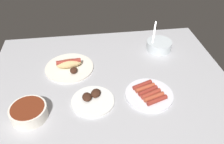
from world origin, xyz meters
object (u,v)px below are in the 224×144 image
at_px(bowl_chili, 29,112).
at_px(plate_sausages, 149,94).
at_px(plate_hotdog_assembled, 69,66).
at_px(bowl_coleslaw, 159,45).
at_px(plate_grilled_meat, 93,100).

bearing_deg(bowl_chili, plate_sausages, -174.04).
distance_m(bowl_chili, plate_hotdog_assembled, 0.35).
distance_m(bowl_coleslaw, plate_hotdog_assembled, 0.53).
xyz_separation_m(plate_grilled_meat, bowl_coleslaw, (-0.42, -0.37, 0.02)).
bearing_deg(plate_grilled_meat, bowl_coleslaw, -138.13).
height_order(bowl_coleslaw, plate_hotdog_assembled, bowl_coleslaw).
xyz_separation_m(bowl_chili, plate_hotdog_assembled, (-0.16, -0.31, -0.01)).
bearing_deg(plate_sausages, bowl_coleslaw, -112.63).
bearing_deg(bowl_chili, bowl_coleslaw, -148.02).
bearing_deg(plate_sausages, bowl_chili, 5.96).
bearing_deg(plate_hotdog_assembled, plate_grilled_meat, 112.00).
bearing_deg(plate_grilled_meat, plate_hotdog_assembled, -68.00).
height_order(plate_grilled_meat, bowl_coleslaw, bowl_coleslaw).
relative_size(bowl_coleslaw, plate_hotdog_assembled, 0.60).
xyz_separation_m(bowl_chili, plate_sausages, (-0.53, -0.06, -0.02)).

